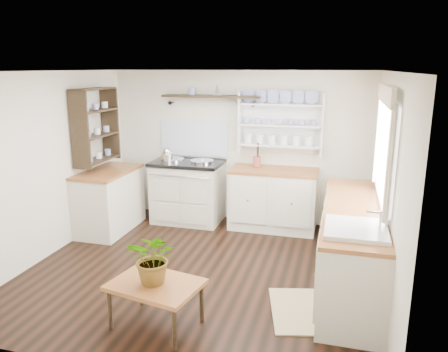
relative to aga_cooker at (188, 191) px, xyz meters
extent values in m
cube|color=black|center=(0.72, -1.57, -0.48)|extent=(4.00, 3.80, 0.01)
cube|color=silver|center=(0.72, 0.33, 0.67)|extent=(4.00, 0.02, 2.30)
cube|color=silver|center=(2.72, -1.57, 0.67)|extent=(0.02, 3.80, 2.30)
cube|color=silver|center=(-1.28, -1.57, 0.67)|extent=(0.02, 3.80, 2.30)
cube|color=white|center=(0.72, -1.57, 1.82)|extent=(4.00, 3.80, 0.01)
cube|color=white|center=(2.68, -1.42, 1.02)|extent=(0.04, 1.40, 1.00)
cube|color=white|center=(2.66, -1.42, 1.02)|extent=(0.02, 1.50, 1.10)
cube|color=beige|center=(2.64, -1.42, 1.60)|extent=(0.04, 1.55, 0.18)
cube|color=beige|center=(0.00, 0.00, -0.03)|extent=(1.03, 0.67, 0.90)
cube|color=black|center=(0.00, 0.00, 0.44)|extent=(1.07, 0.71, 0.05)
cylinder|color=silver|center=(-0.24, 0.00, 0.48)|extent=(0.35, 0.35, 0.03)
cylinder|color=silver|center=(0.24, 0.00, 0.48)|extent=(0.35, 0.35, 0.03)
cylinder|color=silver|center=(0.00, -0.37, 0.32)|extent=(0.92, 0.02, 0.02)
cube|color=beige|center=(1.32, 0.03, -0.04)|extent=(1.25, 0.60, 0.88)
cube|color=brown|center=(1.32, 0.03, 0.40)|extent=(1.27, 0.63, 0.04)
cube|color=beige|center=(2.42, -1.47, -0.04)|extent=(0.60, 2.40, 0.88)
cube|color=brown|center=(2.42, -1.47, 0.40)|extent=(0.62, 2.43, 0.04)
cube|color=white|center=(2.42, -2.22, 0.32)|extent=(0.55, 0.60, 0.28)
cylinder|color=silver|center=(2.62, -2.22, 0.52)|extent=(0.02, 0.02, 0.22)
cube|color=beige|center=(-0.98, -0.67, -0.04)|extent=(0.60, 1.10, 0.88)
cube|color=brown|center=(-0.98, -0.67, 0.40)|extent=(0.62, 1.13, 0.04)
cube|color=white|center=(1.37, 0.31, 1.07)|extent=(1.20, 0.03, 0.90)
cube|color=white|center=(1.37, 0.22, 1.07)|extent=(1.20, 0.22, 0.02)
cylinder|color=navy|center=(1.37, 0.23, 1.34)|extent=(0.20, 0.02, 0.20)
cube|color=black|center=(0.32, 0.20, 1.44)|extent=(1.50, 0.24, 0.04)
cone|color=black|center=(-0.33, 0.27, 1.33)|extent=(0.06, 0.20, 0.06)
cone|color=black|center=(0.97, 0.27, 1.33)|extent=(0.06, 0.20, 0.06)
cube|color=black|center=(-1.12, -0.67, 1.07)|extent=(0.28, 0.80, 1.05)
cylinder|color=brown|center=(1.06, 0.11, 0.50)|extent=(0.12, 0.12, 0.15)
cube|color=brown|center=(0.69, -2.79, -0.07)|extent=(0.89, 0.71, 0.04)
cylinder|color=black|center=(0.30, -2.95, -0.29)|extent=(0.04, 0.04, 0.39)
cylinder|color=black|center=(0.39, -2.49, -0.29)|extent=(0.04, 0.04, 0.39)
cylinder|color=black|center=(0.99, -3.08, -0.29)|extent=(0.04, 0.04, 0.39)
cylinder|color=black|center=(1.08, -2.62, -0.29)|extent=(0.04, 0.04, 0.39)
imported|color=#3F7233|center=(0.69, -2.79, 0.19)|extent=(0.45, 0.39, 0.49)
cube|color=#988658|center=(1.95, -2.19, -0.48)|extent=(0.73, 0.95, 0.02)
camera|label=1|loc=(2.25, -6.11, 1.86)|focal=35.00mm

